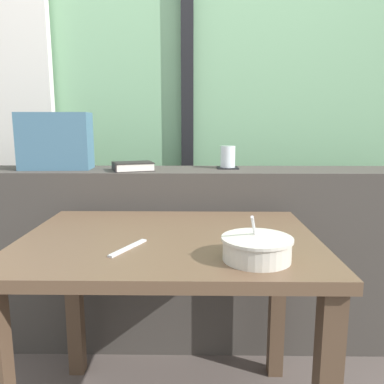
# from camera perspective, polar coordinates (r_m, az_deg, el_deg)

# --- Properties ---
(outdoor_backdrop) EXTENTS (4.80, 0.08, 2.80)m
(outdoor_backdrop) POSITION_cam_1_polar(r_m,az_deg,el_deg) (2.37, -0.98, 18.28)
(outdoor_backdrop) COLOR #7AAD7F
(outdoor_backdrop) RESTS_ON ground
(curtain_left_panel) EXTENTS (0.56, 0.06, 2.50)m
(curtain_left_panel) POSITION_cam_1_polar(r_m,az_deg,el_deg) (2.51, -26.15, 13.38)
(curtain_left_panel) COLOR silver
(curtain_left_panel) RESTS_ON ground
(window_divider_post) EXTENTS (0.07, 0.05, 2.60)m
(window_divider_post) POSITION_cam_1_polar(r_m,az_deg,el_deg) (2.29, -0.70, 16.06)
(window_divider_post) COLOR black
(window_divider_post) RESTS_ON ground
(dark_console_ledge) EXTENTS (2.80, 0.30, 0.85)m
(dark_console_ledge) POSITION_cam_1_polar(r_m,az_deg,el_deg) (1.89, -1.43, -9.54)
(dark_console_ledge) COLOR #423D38
(dark_console_ledge) RESTS_ON ground
(breakfast_table) EXTENTS (0.95, 0.72, 0.70)m
(breakfast_table) POSITION_cam_1_polar(r_m,az_deg,el_deg) (1.30, -3.35, -11.63)
(breakfast_table) COLOR brown
(breakfast_table) RESTS_ON ground
(coaster_square) EXTENTS (0.10, 0.10, 0.00)m
(coaster_square) POSITION_cam_1_polar(r_m,az_deg,el_deg) (1.84, 5.29, 3.59)
(coaster_square) COLOR black
(coaster_square) RESTS_ON dark_console_ledge
(juice_glass) EXTENTS (0.07, 0.07, 0.10)m
(juice_glass) POSITION_cam_1_polar(r_m,az_deg,el_deg) (1.84, 5.32, 5.08)
(juice_glass) COLOR white
(juice_glass) RESTS_ON coaster_square
(closed_book) EXTENTS (0.21, 0.18, 0.04)m
(closed_book) POSITION_cam_1_polar(r_m,az_deg,el_deg) (1.77, -8.79, 3.78)
(closed_book) COLOR black
(closed_book) RESTS_ON dark_console_ledge
(throw_pillow) EXTENTS (0.33, 0.16, 0.26)m
(throw_pillow) POSITION_cam_1_polar(r_m,az_deg,el_deg) (1.90, -19.55, 7.12)
(throw_pillow) COLOR #426B84
(throw_pillow) RESTS_ON dark_console_ledge
(soup_bowl) EXTENTS (0.19, 0.19, 0.13)m
(soup_bowl) POSITION_cam_1_polar(r_m,az_deg,el_deg) (1.05, 9.57, -8.28)
(soup_bowl) COLOR beige
(soup_bowl) RESTS_ON breakfast_table
(fork_utensil) EXTENTS (0.09, 0.16, 0.01)m
(fork_utensil) POSITION_cam_1_polar(r_m,az_deg,el_deg) (1.15, -9.43, -8.15)
(fork_utensil) COLOR silver
(fork_utensil) RESTS_ON breakfast_table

